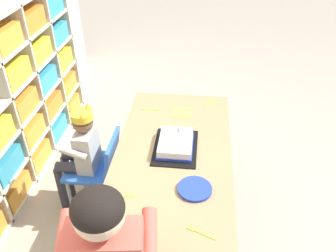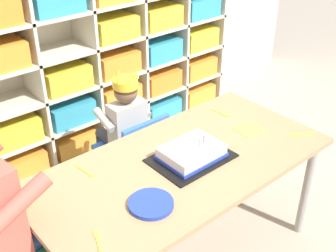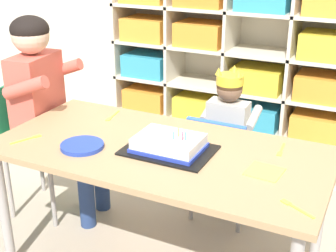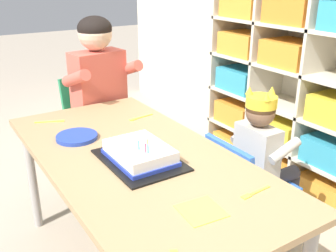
{
  "view_description": "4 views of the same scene",
  "coord_description": "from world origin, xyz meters",
  "px_view_note": "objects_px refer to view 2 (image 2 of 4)",
  "views": [
    {
      "loc": [
        -1.6,
        -0.14,
        1.94
      ],
      "look_at": [
        0.0,
        0.03,
        0.82
      ],
      "focal_mm": 36.82,
      "sensor_mm": 36.0,
      "label": 1
    },
    {
      "loc": [
        -1.1,
        -1.18,
        1.77
      ],
      "look_at": [
        -0.0,
        0.09,
        0.78
      ],
      "focal_mm": 45.98,
      "sensor_mm": 36.0,
      "label": 2
    },
    {
      "loc": [
        0.82,
        -1.6,
        1.47
      ],
      "look_at": [
        0.03,
        0.02,
        0.72
      ],
      "focal_mm": 50.07,
      "sensor_mm": 36.0,
      "label": 3
    },
    {
      "loc": [
        1.28,
        -0.66,
        1.33
      ],
      "look_at": [
        0.07,
        0.11,
        0.76
      ],
      "focal_mm": 41.82,
      "sensor_mm": 36.0,
      "label": 4
    }
  ],
  "objects_px": {
    "classroom_chair_blue": "(135,150)",
    "birthday_cake_on_tray": "(191,154)",
    "adult_helper_seated": "(2,200)",
    "fork_near_child_seat": "(98,242)",
    "child_with_crown": "(123,121)",
    "fork_scattered_mid_table": "(221,113)",
    "fork_beside_plate_stack": "(85,171)",
    "activity_table": "(181,173)",
    "fork_near_cake_tray": "(301,134)",
    "paper_plate_stack": "(151,204)"
  },
  "relations": [
    {
      "from": "birthday_cake_on_tray",
      "to": "adult_helper_seated",
      "type": "bearing_deg",
      "value": 165.49
    },
    {
      "from": "activity_table",
      "to": "fork_scattered_mid_table",
      "type": "xyz_separation_m",
      "value": [
        0.47,
        0.2,
        0.06
      ]
    },
    {
      "from": "classroom_chair_blue",
      "to": "fork_near_child_seat",
      "type": "bearing_deg",
      "value": 46.53
    },
    {
      "from": "classroom_chair_blue",
      "to": "fork_near_cake_tray",
      "type": "bearing_deg",
      "value": 125.36
    },
    {
      "from": "birthday_cake_on_tray",
      "to": "fork_beside_plate_stack",
      "type": "distance_m",
      "value": 0.49
    },
    {
      "from": "paper_plate_stack",
      "to": "fork_beside_plate_stack",
      "type": "height_order",
      "value": "paper_plate_stack"
    },
    {
      "from": "activity_table",
      "to": "adult_helper_seated",
      "type": "distance_m",
      "value": 0.79
    },
    {
      "from": "child_with_crown",
      "to": "fork_near_cake_tray",
      "type": "bearing_deg",
      "value": 121.79
    },
    {
      "from": "fork_beside_plate_stack",
      "to": "adult_helper_seated",
      "type": "bearing_deg",
      "value": 85.51
    },
    {
      "from": "birthday_cake_on_tray",
      "to": "fork_near_cake_tray",
      "type": "relative_size",
      "value": 2.9
    },
    {
      "from": "classroom_chair_blue",
      "to": "adult_helper_seated",
      "type": "xyz_separation_m",
      "value": [
        -0.86,
        -0.32,
        0.31
      ]
    },
    {
      "from": "birthday_cake_on_tray",
      "to": "fork_scattered_mid_table",
      "type": "relative_size",
      "value": 2.81
    },
    {
      "from": "birthday_cake_on_tray",
      "to": "fork_scattered_mid_table",
      "type": "bearing_deg",
      "value": 26.36
    },
    {
      "from": "classroom_chair_blue",
      "to": "fork_beside_plate_stack",
      "type": "distance_m",
      "value": 0.62
    },
    {
      "from": "child_with_crown",
      "to": "birthday_cake_on_tray",
      "type": "distance_m",
      "value": 0.65
    },
    {
      "from": "child_with_crown",
      "to": "fork_near_child_seat",
      "type": "xyz_separation_m",
      "value": [
        -0.67,
        -0.8,
        0.1
      ]
    },
    {
      "from": "fork_beside_plate_stack",
      "to": "classroom_chair_blue",
      "type": "bearing_deg",
      "value": -66.78
    },
    {
      "from": "classroom_chair_blue",
      "to": "fork_beside_plate_stack",
      "type": "xyz_separation_m",
      "value": [
        -0.48,
        -0.3,
        0.25
      ]
    },
    {
      "from": "birthday_cake_on_tray",
      "to": "classroom_chair_blue",
      "type": "bearing_deg",
      "value": 83.84
    },
    {
      "from": "child_with_crown",
      "to": "fork_scattered_mid_table",
      "type": "relative_size",
      "value": 6.43
    },
    {
      "from": "activity_table",
      "to": "fork_near_cake_tray",
      "type": "height_order",
      "value": "fork_near_cake_tray"
    },
    {
      "from": "adult_helper_seated",
      "to": "fork_near_child_seat",
      "type": "bearing_deg",
      "value": -160.56
    },
    {
      "from": "activity_table",
      "to": "child_with_crown",
      "type": "height_order",
      "value": "child_with_crown"
    },
    {
      "from": "fork_near_child_seat",
      "to": "fork_scattered_mid_table",
      "type": "height_order",
      "value": "same"
    },
    {
      "from": "birthday_cake_on_tray",
      "to": "fork_beside_plate_stack",
      "type": "height_order",
      "value": "birthday_cake_on_tray"
    },
    {
      "from": "fork_beside_plate_stack",
      "to": "fork_near_cake_tray",
      "type": "relative_size",
      "value": 1.12
    },
    {
      "from": "classroom_chair_blue",
      "to": "fork_near_cake_tray",
      "type": "height_order",
      "value": "fork_near_cake_tray"
    },
    {
      "from": "paper_plate_stack",
      "to": "fork_scattered_mid_table",
      "type": "bearing_deg",
      "value": 23.99
    },
    {
      "from": "adult_helper_seated",
      "to": "classroom_chair_blue",
      "type": "bearing_deg",
      "value": -77.02
    },
    {
      "from": "fork_beside_plate_stack",
      "to": "fork_near_child_seat",
      "type": "height_order",
      "value": "same"
    },
    {
      "from": "adult_helper_seated",
      "to": "fork_scattered_mid_table",
      "type": "bearing_deg",
      "value": -97.38
    },
    {
      "from": "activity_table",
      "to": "fork_near_cake_tray",
      "type": "xyz_separation_m",
      "value": [
        0.62,
        -0.22,
        0.06
      ]
    },
    {
      "from": "activity_table",
      "to": "paper_plate_stack",
      "type": "bearing_deg",
      "value": -154.08
    },
    {
      "from": "child_with_crown",
      "to": "adult_helper_seated",
      "type": "relative_size",
      "value": 0.77
    },
    {
      "from": "fork_scattered_mid_table",
      "to": "adult_helper_seated",
      "type": "bearing_deg",
      "value": 86.56
    },
    {
      "from": "birthday_cake_on_tray",
      "to": "fork_scattered_mid_table",
      "type": "height_order",
      "value": "birthday_cake_on_tray"
    },
    {
      "from": "adult_helper_seated",
      "to": "fork_near_child_seat",
      "type": "relative_size",
      "value": 7.92
    },
    {
      "from": "fork_beside_plate_stack",
      "to": "activity_table",
      "type": "bearing_deg",
      "value": -128.68
    },
    {
      "from": "fork_beside_plate_stack",
      "to": "fork_near_child_seat",
      "type": "bearing_deg",
      "value": 146.57
    },
    {
      "from": "fork_near_child_seat",
      "to": "adult_helper_seated",
      "type": "bearing_deg",
      "value": -130.04
    },
    {
      "from": "adult_helper_seated",
      "to": "fork_scattered_mid_table",
      "type": "xyz_separation_m",
      "value": [
        1.22,
        0.0,
        -0.06
      ]
    },
    {
      "from": "classroom_chair_blue",
      "to": "paper_plate_stack",
      "type": "height_order",
      "value": "paper_plate_stack"
    },
    {
      "from": "child_with_crown",
      "to": "fork_scattered_mid_table",
      "type": "height_order",
      "value": "child_with_crown"
    },
    {
      "from": "classroom_chair_blue",
      "to": "paper_plate_stack",
      "type": "xyz_separation_m",
      "value": [
        -0.4,
        -0.66,
        0.25
      ]
    },
    {
      "from": "classroom_chair_blue",
      "to": "fork_scattered_mid_table",
      "type": "relative_size",
      "value": 4.7
    },
    {
      "from": "child_with_crown",
      "to": "fork_near_cake_tray",
      "type": "xyz_separation_m",
      "value": [
        0.51,
        -0.84,
        0.1
      ]
    },
    {
      "from": "classroom_chair_blue",
      "to": "birthday_cake_on_tray",
      "type": "bearing_deg",
      "value": 84.41
    },
    {
      "from": "fork_beside_plate_stack",
      "to": "fork_near_child_seat",
      "type": "distance_m",
      "value": 0.44
    },
    {
      "from": "activity_table",
      "to": "adult_helper_seated",
      "type": "relative_size",
      "value": 1.3
    },
    {
      "from": "fork_scattered_mid_table",
      "to": "classroom_chair_blue",
      "type": "bearing_deg",
      "value": 45.36
    }
  ]
}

